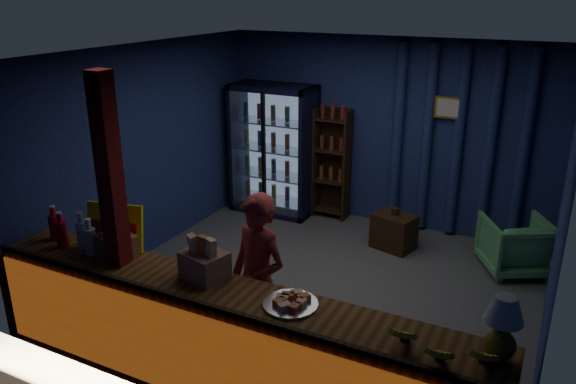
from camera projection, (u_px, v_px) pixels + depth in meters
name	position (u px, v px, depth m)	size (l,w,h in m)	color
ground	(318.00, 288.00, 6.32)	(4.60, 4.60, 0.00)	#515154
room_walls	(321.00, 154.00, 5.78)	(4.60, 4.60, 4.60)	navy
counter	(224.00, 342.00, 4.56)	(4.40, 0.57, 0.99)	brown
support_post	(116.00, 225.00, 4.73)	(0.16, 0.16, 2.60)	maroon
beverage_cooler	(276.00, 150.00, 8.26)	(1.20, 0.62, 1.90)	black
bottle_shelf	(333.00, 164.00, 8.07)	(0.50, 0.28, 1.60)	#372311
curtain_folds	(458.00, 143.00, 7.25)	(1.74, 0.14, 2.50)	navy
framed_picture	(449.00, 108.00, 7.12)	(0.36, 0.04, 0.28)	gold
shopkeeper	(258.00, 281.00, 4.87)	(0.58, 0.38, 1.58)	maroon
green_chair	(515.00, 245.00, 6.60)	(0.71, 0.73, 0.66)	#5DBB6E
side_table	(394.00, 231.00, 7.22)	(0.59, 0.49, 0.56)	#372311
yellow_sign	(115.00, 227.00, 5.03)	(0.55, 0.22, 0.43)	#FCFF0D
soda_bottles	(72.00, 233.00, 5.10)	(0.63, 0.19, 0.34)	red
snack_box_left	(117.00, 244.00, 4.92)	(0.37, 0.33, 0.33)	#9F6C4D
snack_box_centre	(205.00, 263.00, 4.56)	(0.40, 0.36, 0.37)	#9F6C4D
pastry_tray	(290.00, 303.00, 4.19)	(0.42, 0.42, 0.07)	silver
banana_bunches	(442.00, 347.00, 3.58)	(0.74, 0.29, 0.16)	gold
table_lamp	(504.00, 312.00, 3.43)	(0.24, 0.24, 0.48)	black
pineapple	(500.00, 340.00, 3.54)	(0.20, 0.20, 0.35)	olive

